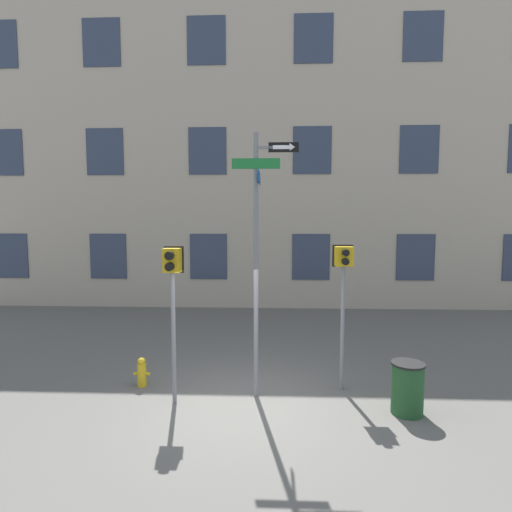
{
  "coord_description": "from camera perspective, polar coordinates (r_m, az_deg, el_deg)",
  "views": [
    {
      "loc": [
        0.5,
        -7.04,
        3.41
      ],
      "look_at": [
        0.19,
        0.49,
        2.75
      ],
      "focal_mm": 28.0,
      "sensor_mm": 36.0,
      "label": 1
    }
  ],
  "objects": [
    {
      "name": "building_facade",
      "position": [
        16.03,
        0.55,
        14.63
      ],
      "size": [
        24.0,
        0.64,
        12.2
      ],
      "color": "tan",
      "rests_on": "ground_plane"
    },
    {
      "name": "trash_bin",
      "position": [
        7.91,
        20.82,
        -17.21
      ],
      "size": [
        0.58,
        0.58,
        0.93
      ],
      "color": "#1E4723",
      "rests_on": "ground_plane"
    },
    {
      "name": "street_sign_pole",
      "position": [
        7.54,
        0.42,
        1.78
      ],
      "size": [
        1.24,
        0.87,
        5.05
      ],
      "color": "slate",
      "rests_on": "ground_plane"
    },
    {
      "name": "pedestrian_signal_right",
      "position": [
        8.12,
        12.39,
        -2.85
      ],
      "size": [
        0.41,
        0.4,
        2.94
      ],
      "color": "slate",
      "rests_on": "ground_plane"
    },
    {
      "name": "pedestrian_signal_left",
      "position": [
        7.48,
        -11.86,
        -3.56
      ],
      "size": [
        0.36,
        0.4,
        2.95
      ],
      "color": "slate",
      "rests_on": "ground_plane"
    },
    {
      "name": "fire_hydrant",
      "position": [
        8.91,
        -16.0,
        -15.69
      ],
      "size": [
        0.34,
        0.18,
        0.61
      ],
      "color": "gold",
      "rests_on": "ground_plane"
    },
    {
      "name": "ground_plane",
      "position": [
        7.84,
        -1.67,
        -20.8
      ],
      "size": [
        60.0,
        60.0,
        0.0
      ],
      "primitive_type": "plane",
      "color": "#595651"
    }
  ]
}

